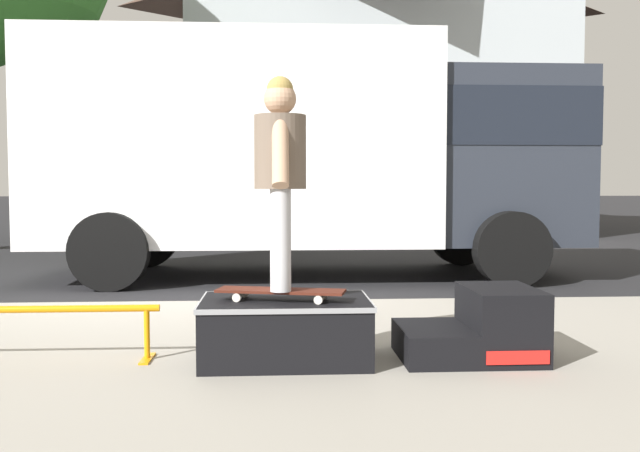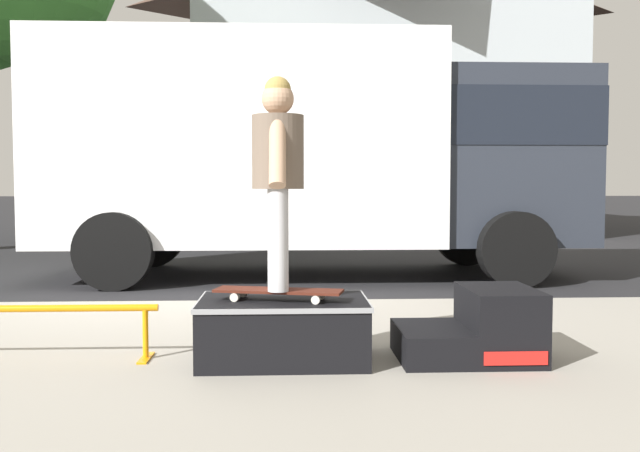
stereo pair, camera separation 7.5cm
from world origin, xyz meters
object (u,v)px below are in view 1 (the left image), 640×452
(kicker_ramp, at_px, (480,329))
(skater_kid, at_px, (280,165))
(grind_rail, at_px, (35,319))
(box_truck, at_px, (311,148))
(skate_box, at_px, (285,328))
(skateboard, at_px, (281,291))

(kicker_ramp, relative_size, skater_kid, 0.67)
(grind_rail, bearing_deg, box_truck, 68.50)
(skate_box, height_order, kicker_ramp, kicker_ramp)
(skateboard, relative_size, box_truck, 0.12)
(box_truck, bearing_deg, skater_kid, -94.84)
(skate_box, distance_m, kicker_ramp, 1.22)
(grind_rail, height_order, skateboard, skateboard)
(skate_box, relative_size, grind_rail, 0.69)
(skateboard, bearing_deg, kicker_ramp, 2.34)
(box_truck, bearing_deg, skate_box, -94.57)
(box_truck, bearing_deg, kicker_ramp, -80.69)
(skate_box, distance_m, skateboard, 0.24)
(box_truck, bearing_deg, grind_rail, -111.50)
(skater_kid, relative_size, box_truck, 0.19)
(skate_box, relative_size, box_truck, 0.15)
(grind_rail, relative_size, skater_kid, 1.18)
(kicker_ramp, distance_m, box_truck, 5.26)
(grind_rail, relative_size, box_truck, 0.22)
(kicker_ramp, height_order, skateboard, skateboard)
(skate_box, xyz_separation_m, box_truck, (0.40, 5.01, 1.37))
(kicker_ramp, distance_m, skateboard, 1.28)
(skate_box, xyz_separation_m, skateboard, (-0.03, -0.05, 0.24))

